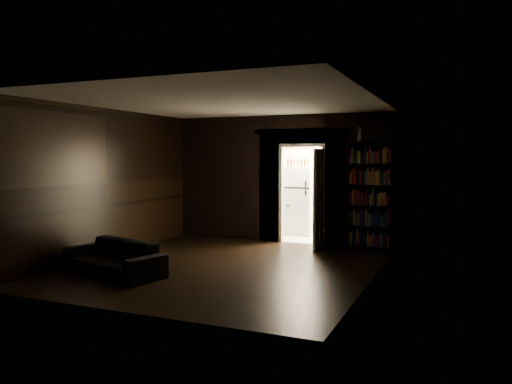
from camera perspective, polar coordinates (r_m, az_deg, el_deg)
ground at (r=8.69m, az=-3.59°, el=-8.49°), size 5.50×5.50×0.00m
room_walls at (r=9.46m, az=-0.78°, el=2.81°), size 5.02×5.61×2.84m
kitchen_alcove at (r=11.94m, az=6.90°, el=0.76°), size 2.20×1.80×2.60m
sofa at (r=8.39m, az=-15.93°, el=-6.63°), size 1.98×1.26×0.70m
bookshelf at (r=10.32m, az=12.87°, el=-0.42°), size 0.91×0.34×2.20m
refrigerator at (r=12.26m, az=4.96°, el=-0.94°), size 0.86×0.81×1.65m
door at (r=10.32m, az=7.15°, el=-0.77°), size 0.11×0.85×2.05m
figurine at (r=10.41m, az=11.76°, el=6.49°), size 0.12×0.12×0.29m
bottles at (r=12.10m, az=4.82°, el=3.51°), size 0.61×0.33×0.26m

